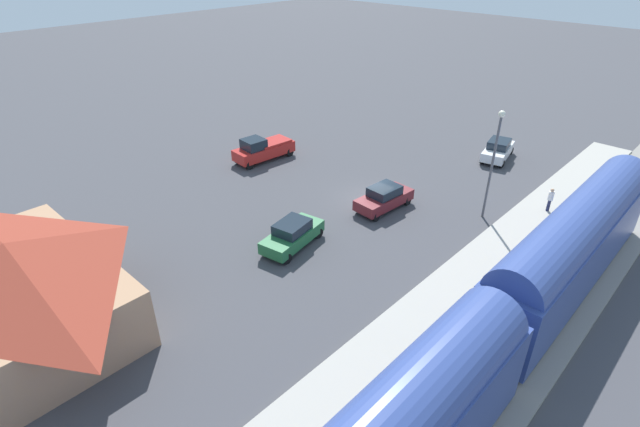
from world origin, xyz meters
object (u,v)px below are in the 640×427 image
Objects in this scene: light_pole_near_platform at (494,153)px; sedan_green at (292,234)px; pedestrian_on_platform at (550,198)px; station_building at (19,284)px; sedan_maroon at (384,198)px; pickup_red at (263,149)px; sedan_white at (498,150)px.

sedan_green is at bearing 59.37° from light_pole_near_platform.
sedan_green is at bearing 56.30° from pedestrian_on_platform.
light_pole_near_platform is at bearing 47.22° from pedestrian_on_platform.
station_building is 32.20m from pedestrian_on_platform.
station_building reaches higher than pedestrian_on_platform.
light_pole_near_platform is at bearing -146.24° from sedan_maroon.
pedestrian_on_platform is at bearing -116.41° from station_building.
light_pole_near_platform is at bearing -113.75° from station_building.
sedan_green is at bearing 146.75° from pickup_red.
pedestrian_on_platform is 5.77m from light_pole_near_platform.
light_pole_near_platform is (-18.57, -3.98, 3.75)m from pickup_red.
sedan_white is at bearing -97.80° from sedan_green.
sedan_green is (-11.68, 7.66, -0.15)m from pickup_red.
light_pole_near_platform is (-3.90, 10.20, 3.90)m from sedan_white.
pedestrian_on_platform is at bearing 135.74° from sedan_white.
sedan_green is (-4.31, -13.81, -1.64)m from station_building.
pickup_red is 19.36m from light_pole_near_platform.
pickup_red is 0.73× the size of light_pole_near_platform.
pickup_red is 12.87m from sedan_maroon.
pedestrian_on_platform is 0.23× the size of light_pole_near_platform.
station_building is at bearing 75.73° from sedan_maroon.
sedan_green and sedan_maroon have the same top height.
light_pole_near_platform is at bearing -120.63° from sedan_green.
pedestrian_on_platform is 0.37× the size of sedan_maroon.
light_pole_near_platform reaches higher than pickup_red.
station_building is at bearing 72.67° from sedan_green.
pickup_red reaches higher than sedan_maroon.
station_building is 22.75m from pickup_red.
light_pole_near_platform reaches higher than pedestrian_on_platform.
sedan_white is (-2.99, -21.84, 0.00)m from sedan_green.
sedan_maroon is at bearing 33.76° from light_pole_near_platform.
sedan_green is 0.99× the size of sedan_white.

